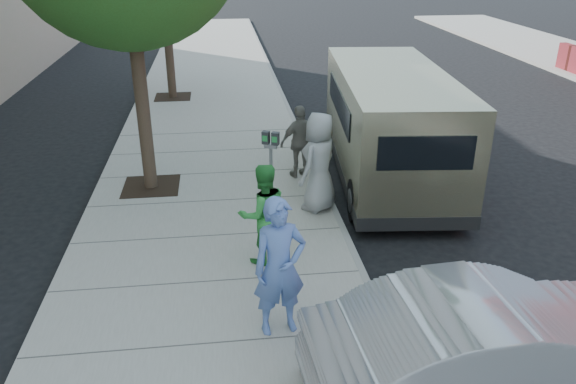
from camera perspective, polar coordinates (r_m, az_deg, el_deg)
The scene contains 10 objects.
ground at distance 10.43m, azimuth -2.23°, elevation -4.82°, with size 120.00×120.00×0.00m, color black.
sidewalk at distance 10.37m, azimuth -7.77°, elevation -4.75°, with size 5.00×60.00×0.15m, color gray.
curb_face at distance 10.59m, azimuth 5.56°, elevation -3.98°, with size 0.12×60.00×0.16m, color gray.
parking_meter at distance 10.82m, azimuth -1.76°, elevation 3.92°, with size 0.34×0.24×1.59m.
van at distance 12.92m, azimuth 10.20°, elevation 6.99°, with size 2.80×6.81×2.46m.
sedan at distance 7.20m, azimuth 20.25°, elevation -14.62°, with size 1.55×4.45×1.47m, color #A7A9AE.
person_officer at distance 7.45m, azimuth -0.86°, elevation -7.66°, with size 0.72×0.47×1.97m, color #5876BC.
person_green_shirt at distance 9.09m, azimuth -2.54°, elevation -2.26°, with size 0.84×0.65×1.72m, color green.
person_gray_shirt at distance 10.87m, azimuth 3.18°, elevation 3.03°, with size 0.96×0.63×1.97m, color #9B9B9E.
person_striped_polo at distance 12.47m, azimuth 1.28°, elevation 5.13°, with size 0.96×0.40×1.64m, color gray.
Camera 1 is at (-0.72, -9.07, 5.09)m, focal length 35.00 mm.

